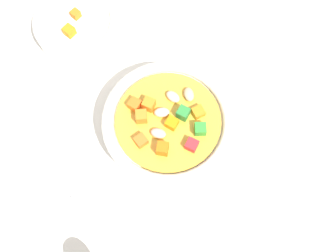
{
  "coord_description": "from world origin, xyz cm",
  "views": [
    {
      "loc": [
        13.62,
        -11.63,
        51.01
      ],
      "look_at": [
        0.0,
        0.0,
        2.33
      ],
      "focal_mm": 43.38,
      "sensor_mm": 36.0,
      "label": 1
    }
  ],
  "objects": [
    {
      "name": "soup_bowl_main",
      "position": [
        0.0,
        -0.0,
        2.73
      ],
      "size": [
        16.46,
        16.46,
        5.91
      ],
      "color": "white",
      "rests_on": "ground_plane"
    },
    {
      "name": "ground_plane",
      "position": [
        0.0,
        0.0,
        -1.0
      ],
      "size": [
        140.0,
        140.0,
        2.0
      ],
      "primitive_type": "cube",
      "color": "silver"
    },
    {
      "name": "side_bowl_small",
      "position": [
        -19.91,
        0.29,
        2.03
      ],
      "size": [
        11.68,
        11.68,
        4.53
      ],
      "color": "white",
      "rests_on": "ground_plane"
    },
    {
      "name": "spoon",
      "position": [
        -4.46,
        -11.34,
        0.42
      ],
      "size": [
        17.12,
        14.0,
        0.91
      ],
      "rotation": [
        0.0,
        0.0,
        5.62
      ],
      "color": "silver",
      "rests_on": "ground_plane"
    }
  ]
}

